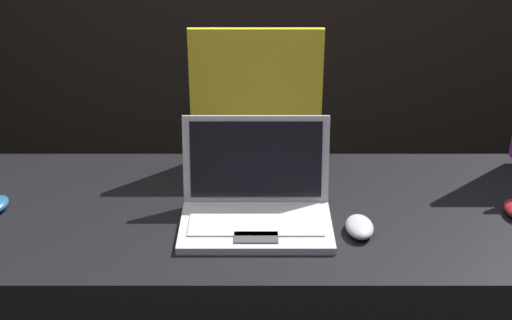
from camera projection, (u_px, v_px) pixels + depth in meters
The scene contains 3 objects.
laptop_middle at pixel (256, 199), 1.89m from camera, with size 0.40×0.29×0.26m.
mouse_middle at pixel (361, 227), 1.84m from camera, with size 0.07×0.11×0.04m.
promo_stand_middle at pixel (257, 101), 2.14m from camera, with size 0.40×0.07×0.43m.
Camera 1 is at (0.00, -1.35, 1.95)m, focal length 50.00 mm.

